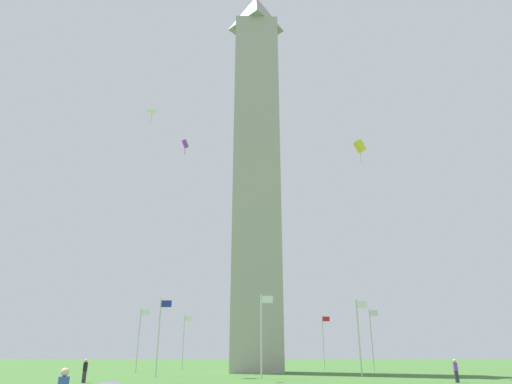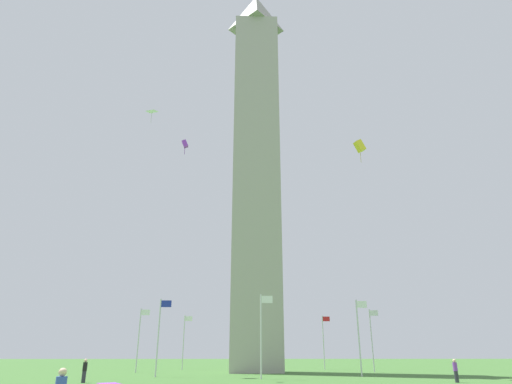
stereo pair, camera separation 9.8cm
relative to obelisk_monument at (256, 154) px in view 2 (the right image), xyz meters
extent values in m
plane|color=#3D6B2D|center=(0.00, 0.00, -27.41)|extent=(260.00, 260.00, 0.00)
cube|color=#A8A399|center=(0.00, 0.00, -3.29)|extent=(6.03, 6.03, 48.24)
pyramid|color=gray|center=(0.00, 0.00, 24.12)|extent=(6.03, 6.03, 6.58)
cylinder|color=silver|center=(13.62, 0.00, -23.89)|extent=(0.14, 0.14, 7.04)
cube|color=white|center=(14.17, 0.00, -20.82)|extent=(1.00, 0.03, 0.64)
cylinder|color=silver|center=(9.63, 9.63, -23.89)|extent=(0.14, 0.14, 7.04)
cube|color=red|center=(10.18, 9.63, -20.82)|extent=(1.00, 0.03, 0.64)
cylinder|color=silver|center=(0.00, 13.62, -23.89)|extent=(0.14, 0.14, 7.04)
cube|color=red|center=(0.55, 13.62, -20.82)|extent=(1.00, 0.03, 0.64)
cylinder|color=silver|center=(-9.63, 9.63, -23.89)|extent=(0.14, 0.14, 7.04)
cube|color=white|center=(-9.08, 9.63, -20.82)|extent=(1.00, 0.03, 0.64)
cylinder|color=silver|center=(-13.62, 0.00, -23.89)|extent=(0.14, 0.14, 7.04)
cube|color=white|center=(-13.07, 0.00, -20.82)|extent=(1.00, 0.03, 0.64)
cylinder|color=silver|center=(-9.63, -9.63, -23.89)|extent=(0.14, 0.14, 7.04)
cube|color=#1E2D99|center=(-9.08, -9.63, -20.82)|extent=(1.00, 0.03, 0.64)
cylinder|color=silver|center=(0.00, -13.62, -23.89)|extent=(0.14, 0.14, 7.04)
cube|color=white|center=(0.55, -13.62, -20.82)|extent=(1.00, 0.03, 0.64)
cylinder|color=silver|center=(9.63, -9.63, -23.89)|extent=(0.14, 0.14, 7.04)
cube|color=white|center=(10.18, -9.63, -20.82)|extent=(1.00, 0.03, 0.64)
cylinder|color=#2D2D38|center=(-13.36, -18.11, -27.01)|extent=(0.29, 0.29, 0.80)
cylinder|color=black|center=(-13.36, -18.11, -26.30)|extent=(0.32, 0.32, 0.63)
sphere|color=beige|center=(-13.36, -18.11, -25.86)|extent=(0.24, 0.24, 0.24)
sphere|color=beige|center=(-7.05, -39.19, -25.89)|extent=(0.24, 0.24, 0.24)
cylinder|color=#2D2D38|center=(14.41, -18.71, -27.01)|extent=(0.29, 0.29, 0.80)
cylinder|color=purple|center=(14.41, -18.71, -26.31)|extent=(0.32, 0.32, 0.61)
sphere|color=beige|center=(14.41, -18.71, -25.88)|extent=(0.24, 0.24, 0.24)
cube|color=purple|center=(-7.75, -12.95, -5.09)|extent=(0.72, 0.47, 0.87)
cylinder|color=#67278E|center=(-7.75, -12.95, -5.76)|extent=(0.04, 0.04, 1.02)
cube|color=white|center=(-13.14, -5.95, 2.86)|extent=(1.50, 1.48, 0.34)
cylinder|color=#A7A7A7|center=(-13.14, -5.95, 1.92)|extent=(0.04, 0.04, 1.42)
cube|color=yellow|center=(10.93, -11.28, -4.21)|extent=(1.34, 0.99, 1.43)
cylinder|color=#A4921C|center=(10.93, -11.28, -5.32)|extent=(0.04, 0.04, 1.66)
cube|color=purple|center=(-11.27, -18.84, -27.40)|extent=(2.13, 2.26, 0.01)
camera|label=1|loc=(-1.80, -53.43, -25.36)|focal=30.50mm
camera|label=2|loc=(-1.70, -53.43, -25.36)|focal=30.50mm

